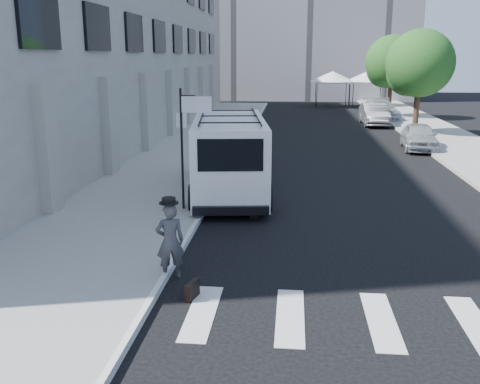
% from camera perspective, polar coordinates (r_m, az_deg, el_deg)
% --- Properties ---
extents(ground, '(120.00, 120.00, 0.00)m').
position_cam_1_polar(ground, '(12.61, 2.74, -6.73)').
color(ground, black).
rests_on(ground, ground).
extents(sidewalk_left, '(4.50, 48.00, 0.15)m').
position_cam_1_polar(sidewalk_left, '(28.52, -4.13, 5.30)').
color(sidewalk_left, gray).
rests_on(sidewalk_left, ground).
extents(sidewalk_right, '(4.00, 56.00, 0.15)m').
position_cam_1_polar(sidewalk_right, '(33.16, 20.46, 5.70)').
color(sidewalk_right, gray).
rests_on(sidewalk_right, ground).
extents(building_left, '(10.00, 44.00, 12.00)m').
position_cam_1_polar(building_left, '(32.14, -17.08, 16.34)').
color(building_left, gray).
rests_on(building_left, ground).
extents(sign_pole, '(1.03, 0.07, 3.50)m').
position_cam_1_polar(sign_pole, '(15.36, -5.41, 7.25)').
color(sign_pole, black).
rests_on(sign_pole, sidewalk_left).
extents(tree_near, '(3.80, 3.83, 6.03)m').
position_cam_1_polar(tree_near, '(32.66, 18.39, 12.64)').
color(tree_near, black).
rests_on(tree_near, ground).
extents(tree_far, '(3.80, 3.83, 6.03)m').
position_cam_1_polar(tree_far, '(41.50, 15.71, 13.03)').
color(tree_far, black).
rests_on(tree_far, ground).
extents(tent_left, '(4.00, 4.00, 3.20)m').
position_cam_1_polar(tent_left, '(49.91, 9.84, 12.02)').
color(tent_left, black).
rests_on(tent_left, ground).
extents(tent_right, '(4.00, 4.00, 3.20)m').
position_cam_1_polar(tent_right, '(50.72, 13.49, 11.88)').
color(tent_right, black).
rests_on(tent_right, ground).
extents(businessman, '(0.69, 0.58, 1.63)m').
position_cam_1_polar(businessman, '(11.15, -7.47, -5.25)').
color(businessman, '#404042').
rests_on(businessman, ground).
extents(briefcase, '(0.23, 0.46, 0.34)m').
position_cam_1_polar(briefcase, '(10.45, -5.12, -10.39)').
color(briefcase, black).
rests_on(briefcase, ground).
extents(suitcase, '(0.29, 0.43, 1.13)m').
position_cam_1_polar(suitcase, '(15.39, 1.48, -1.63)').
color(suitcase, black).
rests_on(suitcase, ground).
extents(cargo_van, '(3.08, 7.07, 2.56)m').
position_cam_1_polar(cargo_van, '(17.87, -1.16, 3.96)').
color(cargo_van, white).
rests_on(cargo_van, ground).
extents(parked_car_a, '(1.89, 4.00, 1.32)m').
position_cam_1_polar(parked_car_a, '(28.02, 18.57, 5.64)').
color(parked_car_a, '#A4A7AB').
rests_on(parked_car_a, ground).
extents(parked_car_b, '(1.58, 4.47, 1.47)m').
position_cam_1_polar(parked_car_b, '(37.25, 14.14, 8.04)').
color(parked_car_b, '#595A60').
rests_on(parked_car_b, ground).
extents(parked_car_c, '(2.52, 5.27, 1.48)m').
position_cam_1_polar(parked_car_c, '(40.43, 14.69, 8.48)').
color(parked_car_c, '#ACAFB4').
rests_on(parked_car_c, ground).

